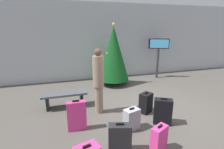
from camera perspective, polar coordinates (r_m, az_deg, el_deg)
name	(u,v)px	position (r m, az deg, el deg)	size (l,w,h in m)	color
ground_plane	(145,107)	(5.64, 10.76, -10.54)	(16.00, 16.00, 0.00)	#514C47
back_wall	(111,41)	(8.51, -0.28, 10.89)	(16.00, 0.20, 3.52)	#B7BCC1
holiday_tree	(113,53)	(7.30, 0.50, 6.97)	(1.32, 1.32, 2.61)	#4C3319
flight_info_kiosk	(158,51)	(8.62, 15.07, 7.66)	(0.90, 0.47, 1.91)	#333338
waiting_bench	(65,97)	(5.61, -15.38, -7.04)	(1.37, 0.44, 0.48)	#4C5159
traveller_0	(98,80)	(4.89, -4.49, -1.73)	(0.44, 0.44, 1.89)	gray
suitcase_0	(132,119)	(4.40, 6.49, -14.45)	(0.43, 0.34, 0.57)	#9EA0A5
suitcase_1	(120,138)	(3.68, 2.59, -20.31)	(0.50, 0.33, 0.65)	#232326
suitcase_3	(163,111)	(4.75, 16.41, -11.64)	(0.51, 0.43, 0.72)	black
suitcase_4	(159,139)	(3.80, 15.26, -19.96)	(0.41, 0.32, 0.60)	#E5388C
suitcase_5	(146,103)	(5.23, 11.11, -9.18)	(0.45, 0.42, 0.63)	black
suitcase_6	(77,116)	(4.39, -11.60, -13.19)	(0.46, 0.17, 0.78)	#E5388C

